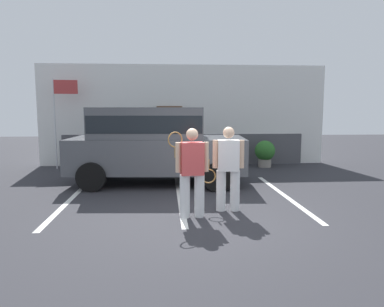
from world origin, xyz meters
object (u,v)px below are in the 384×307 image
tennis_player_woman (228,168)px  parked_suv (154,141)px  tennis_player_man (192,171)px  flag_pole (60,107)px  potted_plant_by_porch (265,152)px

tennis_player_woman → parked_suv: bearing=-55.8°
tennis_player_man → flag_pole: 7.04m
parked_suv → tennis_player_woman: parked_suv is taller
tennis_player_man → tennis_player_woman: tennis_player_woman is taller
tennis_player_woman → potted_plant_by_porch: 5.66m
potted_plant_by_porch → tennis_player_man: bearing=-117.9°
flag_pole → tennis_player_woman: bearing=-48.7°
parked_suv → potted_plant_by_porch: (3.75, 2.45, -0.63)m
tennis_player_woman → flag_pole: (-4.68, 5.33, 1.21)m
tennis_player_woman → flag_pole: 7.19m
parked_suv → flag_pole: flag_pole is taller
tennis_player_man → parked_suv: bearing=-80.9°
potted_plant_by_porch → flag_pole: size_ratio=0.31×
tennis_player_woman → flag_pole: bearing=-43.7°
parked_suv → tennis_player_woman: size_ratio=2.83×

